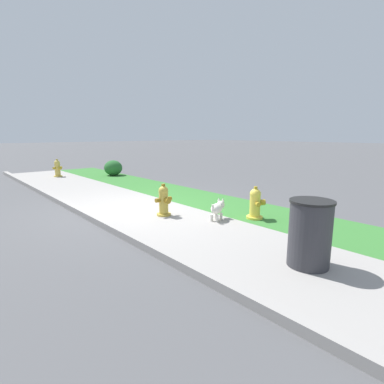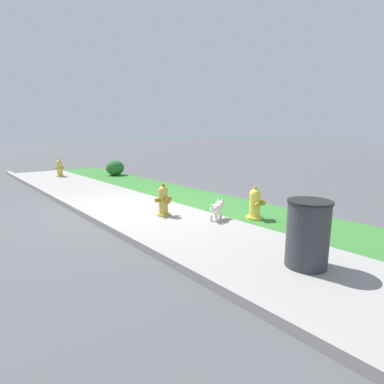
# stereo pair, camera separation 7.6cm
# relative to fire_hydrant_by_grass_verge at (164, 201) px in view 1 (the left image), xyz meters

# --- Properties ---
(ground_plane) EXTENTS (120.00, 120.00, 0.00)m
(ground_plane) POSITION_rel_fire_hydrant_by_grass_verge_xyz_m (-0.91, -0.15, -0.33)
(ground_plane) COLOR #515154
(sidewalk_pavement) EXTENTS (18.00, 2.13, 0.01)m
(sidewalk_pavement) POSITION_rel_fire_hydrant_by_grass_verge_xyz_m (-0.91, -0.15, -0.32)
(sidewalk_pavement) COLOR #9E9993
(sidewalk_pavement) RESTS_ON ground
(grass_verge) EXTENTS (18.00, 1.67, 0.01)m
(grass_verge) POSITION_rel_fire_hydrant_by_grass_verge_xyz_m (-0.91, 1.76, -0.32)
(grass_verge) COLOR #387A33
(grass_verge) RESTS_ON ground
(street_curb) EXTENTS (18.00, 0.16, 0.12)m
(street_curb) POSITION_rel_fire_hydrant_by_grass_verge_xyz_m (-0.91, -1.29, -0.27)
(street_curb) COLOR #9E9993
(street_curb) RESTS_ON ground
(fire_hydrant_by_grass_verge) EXTENTS (0.35, 0.38, 0.69)m
(fire_hydrant_by_grass_verge) POSITION_rel_fire_hydrant_by_grass_verge_xyz_m (0.00, 0.00, 0.00)
(fire_hydrant_by_grass_verge) COLOR gold
(fire_hydrant_by_grass_verge) RESTS_ON ground
(fire_hydrant_mid_block) EXTENTS (0.38, 0.40, 0.72)m
(fire_hydrant_mid_block) POSITION_rel_fire_hydrant_by_grass_verge_xyz_m (-7.62, 0.18, 0.02)
(fire_hydrant_mid_block) COLOR gold
(fire_hydrant_mid_block) RESTS_ON ground
(fire_hydrant_near_corner) EXTENTS (0.38, 0.37, 0.67)m
(fire_hydrant_near_corner) POSITION_rel_fire_hydrant_by_grass_verge_xyz_m (1.39, 1.29, -0.01)
(fire_hydrant_near_corner) COLOR yellow
(fire_hydrant_near_corner) RESTS_ON ground
(small_white_dog) EXTENTS (0.31, 0.47, 0.43)m
(small_white_dog) POSITION_rel_fire_hydrant_by_grass_verge_xyz_m (0.97, 0.63, -0.08)
(small_white_dog) COLOR silver
(small_white_dog) RESTS_ON ground
(trash_bin) EXTENTS (0.56, 0.56, 0.89)m
(trash_bin) POSITION_rel_fire_hydrant_by_grass_verge_xyz_m (3.24, -0.00, 0.12)
(trash_bin) COLOR #333338
(trash_bin) RESTS_ON ground
(shrub_bush_near_lamp) EXTENTS (0.74, 0.74, 0.63)m
(shrub_bush_near_lamp) POSITION_rel_fire_hydrant_by_grass_verge_xyz_m (-6.55, 2.08, -0.01)
(shrub_bush_near_lamp) COLOR #28662D
(shrub_bush_near_lamp) RESTS_ON ground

